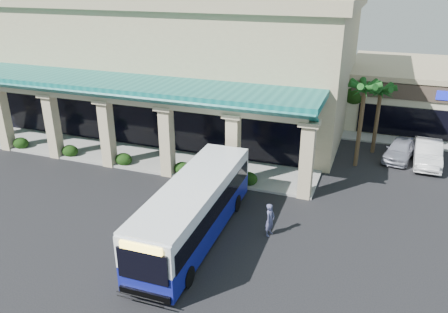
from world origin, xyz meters
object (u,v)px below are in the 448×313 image
at_px(transit_bus, 195,210).
at_px(car_silver, 400,150).
at_px(pedestrian, 270,220).
at_px(car_white, 428,153).

distance_m(transit_bus, car_silver, 17.26).
xyz_separation_m(pedestrian, car_silver, (6.25, 12.77, -0.15)).
bearing_deg(pedestrian, car_silver, -12.53).
bearing_deg(car_silver, car_white, 4.45).
xyz_separation_m(pedestrian, car_white, (8.03, 12.51, -0.07)).
xyz_separation_m(transit_bus, car_silver, (9.71, 14.25, -0.80)).
bearing_deg(car_white, car_silver, 173.28).
bearing_deg(car_white, transit_bus, -127.76).
height_order(transit_bus, car_white, transit_bus).
bearing_deg(transit_bus, car_silver, 54.69).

